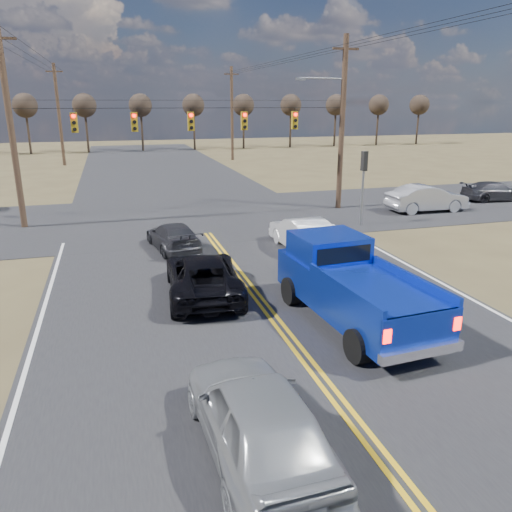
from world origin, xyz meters
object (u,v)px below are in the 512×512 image
object	(u,v)px
cross_car_east_near	(427,198)
cross_car_east_far	(495,191)
black_suv	(203,276)
white_car_queue	(303,234)
dgrey_car_queue	(173,237)
silver_suv	(257,417)
pickup_truck	(351,285)

from	to	relation	value
cross_car_east_near	cross_car_east_far	xyz separation A→B (m)	(6.38, 1.72, -0.16)
black_suv	white_car_queue	bearing A→B (deg)	-136.44
dgrey_car_queue	cross_car_east_near	distance (m)	16.11
black_suv	cross_car_east_near	world-z (taller)	cross_car_east_near
dgrey_car_queue	cross_car_east_far	bearing A→B (deg)	-174.03
dgrey_car_queue	cross_car_east_near	size ratio (longest dim) A/B	0.86
black_suv	cross_car_east_near	size ratio (longest dim) A/B	1.05
silver_suv	dgrey_car_queue	world-z (taller)	silver_suv
black_suv	cross_car_east_far	size ratio (longest dim) A/B	1.16
pickup_truck	dgrey_car_queue	size ratio (longest dim) A/B	1.54
pickup_truck	cross_car_east_far	world-z (taller)	pickup_truck
black_suv	dgrey_car_queue	bearing A→B (deg)	-82.22
white_car_queue	cross_car_east_far	world-z (taller)	white_car_queue
white_car_queue	cross_car_east_near	size ratio (longest dim) A/B	0.93
cross_car_east_near	white_car_queue	bearing A→B (deg)	119.58
silver_suv	dgrey_car_queue	bearing A→B (deg)	-92.88
silver_suv	black_suv	size ratio (longest dim) A/B	0.94
white_car_queue	dgrey_car_queue	bearing A→B (deg)	-19.14
cross_car_east_near	cross_car_east_far	distance (m)	6.61
pickup_truck	cross_car_east_far	xyz separation A→B (m)	(17.89, 14.76, -0.51)
cross_car_east_far	cross_car_east_near	bearing A→B (deg)	111.61
pickup_truck	dgrey_car_queue	bearing A→B (deg)	110.10
silver_suv	cross_car_east_near	size ratio (longest dim) A/B	0.99
black_suv	dgrey_car_queue	distance (m)	5.79
dgrey_car_queue	cross_car_east_far	xyz separation A→B (m)	(21.99, 5.68, 0.03)
silver_suv	cross_car_east_near	world-z (taller)	silver_suv
pickup_truck	cross_car_east_near	bearing A→B (deg)	44.37
dgrey_car_queue	cross_car_east_far	distance (m)	22.71
cross_car_east_far	black_suv	bearing A→B (deg)	124.33
black_suv	silver_suv	bearing A→B (deg)	91.51
pickup_truck	silver_suv	world-z (taller)	pickup_truck
pickup_truck	cross_car_east_far	distance (m)	23.20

